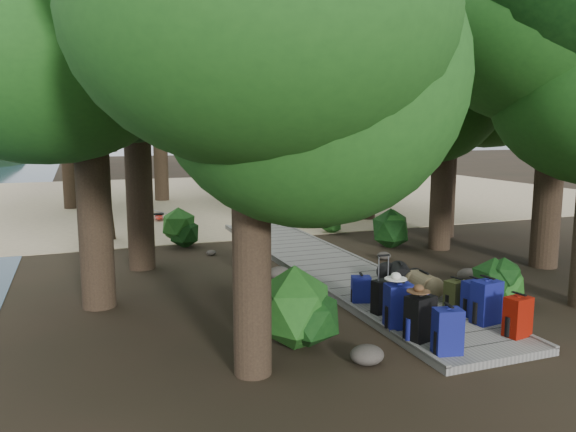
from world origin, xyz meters
name	(u,v)px	position (x,y,z in m)	size (l,w,h in m)	color
ground	(347,278)	(0.00, 0.00, 0.00)	(120.00, 120.00, 0.00)	black
sand_beach	(199,197)	(0.00, 16.00, 0.01)	(40.00, 22.00, 0.02)	#C8B187
boardwalk	(328,266)	(0.00, 1.00, 0.06)	(2.00, 12.00, 0.12)	gray
backpack_left_a	(448,329)	(-0.68, -4.57, 0.49)	(0.39, 0.27, 0.73)	navy
backpack_left_b	(420,316)	(-0.76, -4.00, 0.51)	(0.42, 0.30, 0.78)	black
backpack_left_c	(399,304)	(-0.77, -3.41, 0.52)	(0.43, 0.31, 0.80)	navy
backpack_left_d	(361,288)	(-0.69, -1.96, 0.39)	(0.35, 0.25, 0.54)	navy
backpack_right_a	(518,314)	(0.76, -4.38, 0.47)	(0.39, 0.28, 0.70)	#890802
backpack_right_b	(486,300)	(0.71, -3.73, 0.52)	(0.44, 0.31, 0.80)	navy
backpack_right_c	(475,297)	(0.78, -3.36, 0.46)	(0.40, 0.28, 0.68)	navy
backpack_right_d	(456,293)	(0.72, -2.92, 0.40)	(0.37, 0.27, 0.57)	#3D421B
duffel_right_khaki	(424,284)	(0.68, -1.97, 0.33)	(0.43, 0.64, 0.43)	brown
duffel_right_black	(401,275)	(0.58, -1.29, 0.34)	(0.45, 0.71, 0.45)	black
suitcase_on_boardwalk	(383,296)	(-0.63, -2.66, 0.42)	(0.38, 0.21, 0.59)	black
lone_suitcase_on_sand	(258,214)	(0.39, 7.79, 0.33)	(0.40, 0.23, 0.63)	black
hat_brown	(419,288)	(-0.82, -4.01, 0.95)	(0.35, 0.35, 0.11)	#51351E
hat_white	(396,275)	(-0.81, -3.36, 0.99)	(0.36, 0.36, 0.12)	silver
kayak	(159,215)	(-2.79, 9.81, 0.16)	(0.61, 2.79, 0.28)	red
sun_lounger	(310,201)	(3.47, 10.28, 0.34)	(0.63, 1.96, 0.63)	silver
tree_right_b	(557,69)	(4.98, -0.69, 4.67)	(5.23, 5.23, 9.35)	black
tree_right_c	(445,93)	(3.83, 1.91, 4.26)	(4.92, 4.92, 8.51)	black
tree_right_d	(449,70)	(5.04, 3.46, 5.05)	(5.51, 5.51, 10.10)	black
tree_right_e	(369,101)	(4.46, 7.25, 4.29)	(4.76, 4.76, 8.57)	black
tree_right_f	(378,96)	(6.13, 9.58, 4.64)	(5.20, 5.20, 9.29)	black
tree_left_a	(250,97)	(-3.42, -3.97, 3.72)	(4.47, 4.47, 7.44)	black
tree_left_b	(87,66)	(-5.27, -0.15, 4.42)	(4.91, 4.91, 8.84)	black
tree_left_c	(135,78)	(-4.18, 2.56, 4.46)	(5.13, 5.13, 8.92)	black
tree_back_a	(159,98)	(-1.87, 15.43, 4.70)	(5.43, 5.43, 9.39)	black
tree_back_b	(240,81)	(1.95, 15.37, 5.54)	(6.21, 6.21, 11.09)	black
tree_back_c	(295,105)	(4.70, 15.21, 4.46)	(4.95, 4.95, 8.91)	black
tree_back_d	(65,116)	(-5.84, 14.01, 3.84)	(4.61, 4.61, 7.68)	black
palm_right_a	(330,109)	(2.51, 6.38, 3.95)	(4.64, 4.64, 7.90)	#11380F
palm_right_b	(330,116)	(4.53, 10.73, 3.84)	(3.98, 3.98, 7.69)	#11380F
palm_right_c	(258,126)	(2.12, 13.16, 3.44)	(4.33, 4.33, 6.89)	#11380F
palm_left_a	(93,106)	(-4.99, 6.43, 3.95)	(4.97, 4.97, 7.91)	#11380F
rock_left_a	(367,355)	(-1.80, -4.25, 0.14)	(0.50, 0.45, 0.27)	#4C473F
rock_left_b	(263,314)	(-2.61, -1.94, 0.10)	(0.35, 0.31, 0.19)	#4C473F
rock_left_c	(279,273)	(-1.43, 0.48, 0.14)	(0.51, 0.46, 0.28)	#4C473F
rock_left_d	(211,253)	(-2.31, 3.35, 0.07)	(0.26, 0.23, 0.14)	#4C473F
rock_right_a	(509,304)	(1.84, -3.03, 0.12)	(0.42, 0.38, 0.23)	#4C473F
rock_right_b	(469,275)	(2.37, -1.22, 0.15)	(0.55, 0.50, 0.30)	#4C473F
rock_right_c	(384,256)	(1.71, 1.30, 0.10)	(0.37, 0.33, 0.20)	#4C473F
shrub_left_a	(306,314)	(-2.41, -3.45, 0.56)	(1.24, 1.24, 1.11)	#1E5218
shrub_left_b	(258,255)	(-1.64, 1.37, 0.37)	(0.82, 0.82, 0.73)	#1E5218
shrub_left_c	(182,229)	(-2.83, 4.79, 0.51)	(1.13, 1.13, 1.02)	#1E5218
shrub_right_a	(498,281)	(1.91, -2.63, 0.44)	(0.97, 0.97, 0.88)	#1E5218
shrub_right_b	(393,230)	(2.68, 2.49, 0.50)	(1.12, 1.12, 1.01)	#1E5218
shrub_right_c	(326,222)	(1.85, 5.16, 0.35)	(0.78, 0.78, 0.70)	#1E5218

